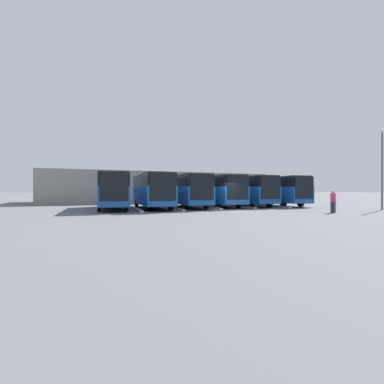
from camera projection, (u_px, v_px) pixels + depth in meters
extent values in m
plane|color=#5B5B60|center=(229.00, 210.00, 27.27)|extent=(600.00, 600.00, 0.00)
cube|color=#19519E|center=(275.00, 195.00, 35.99)|extent=(3.75, 11.03, 1.74)
cube|color=black|center=(275.00, 183.00, 35.98)|extent=(3.69, 10.86, 1.07)
cube|color=black|center=(304.00, 188.00, 30.81)|extent=(2.21, 0.29, 2.30)
cube|color=#19519E|center=(304.00, 201.00, 30.81)|extent=(2.39, 0.34, 0.40)
cube|color=#333338|center=(275.00, 178.00, 35.98)|extent=(3.60, 10.58, 0.12)
cylinder|color=black|center=(301.00, 202.00, 33.12)|extent=(0.41, 1.00, 0.97)
cylinder|color=black|center=(283.00, 203.00, 32.46)|extent=(0.41, 1.00, 0.97)
cylinder|color=black|center=(268.00, 200.00, 39.52)|extent=(0.41, 1.00, 0.97)
cylinder|color=black|center=(253.00, 201.00, 38.86)|extent=(0.41, 1.00, 0.97)
cube|color=#B2B2AD|center=(271.00, 206.00, 33.74)|extent=(1.09, 7.37, 0.15)
cube|color=#19519E|center=(245.00, 195.00, 34.97)|extent=(3.75, 11.03, 1.74)
cube|color=black|center=(245.00, 183.00, 34.96)|extent=(3.69, 10.86, 1.07)
cube|color=black|center=(271.00, 187.00, 29.79)|extent=(2.21, 0.29, 2.30)
cube|color=#19519E|center=(271.00, 202.00, 29.79)|extent=(2.39, 0.34, 0.40)
cube|color=#333338|center=(245.00, 178.00, 34.96)|extent=(3.60, 10.58, 0.12)
cylinder|color=black|center=(269.00, 203.00, 32.10)|extent=(0.41, 1.00, 0.97)
cylinder|color=black|center=(251.00, 203.00, 31.44)|extent=(0.41, 1.00, 0.97)
cylinder|color=black|center=(241.00, 201.00, 38.50)|extent=(0.41, 1.00, 0.97)
cylinder|color=black|center=(225.00, 201.00, 37.84)|extent=(0.41, 1.00, 0.97)
cube|color=#B2B2AD|center=(239.00, 206.00, 32.72)|extent=(1.09, 7.37, 0.15)
cube|color=#19519E|center=(216.00, 195.00, 33.42)|extent=(3.75, 11.03, 1.74)
cube|color=black|center=(216.00, 182.00, 33.42)|extent=(3.69, 10.86, 1.07)
cube|color=black|center=(238.00, 187.00, 28.25)|extent=(2.21, 0.29, 2.30)
cube|color=#19519E|center=(238.00, 202.00, 28.25)|extent=(2.39, 0.34, 0.40)
cube|color=#333338|center=(216.00, 177.00, 33.42)|extent=(3.60, 10.58, 0.12)
cylinder|color=black|center=(239.00, 203.00, 30.56)|extent=(0.41, 1.00, 0.97)
cylinder|color=black|center=(219.00, 204.00, 29.90)|extent=(0.41, 1.00, 0.97)
cylinder|color=black|center=(215.00, 201.00, 36.96)|extent=(0.41, 1.00, 0.97)
cylinder|color=black|center=(198.00, 201.00, 36.30)|extent=(0.41, 1.00, 0.97)
cube|color=#B2B2AD|center=(208.00, 207.00, 31.17)|extent=(1.09, 7.37, 0.15)
cube|color=#19519E|center=(185.00, 195.00, 31.73)|extent=(3.75, 11.03, 1.74)
cube|color=black|center=(185.00, 182.00, 31.72)|extent=(3.69, 10.86, 1.07)
cube|color=black|center=(202.00, 187.00, 26.55)|extent=(2.21, 0.29, 2.30)
cube|color=#19519E|center=(202.00, 203.00, 26.55)|extent=(2.39, 0.34, 0.40)
cube|color=#333338|center=(185.00, 176.00, 31.72)|extent=(3.60, 10.58, 0.12)
cylinder|color=black|center=(206.00, 204.00, 28.86)|extent=(0.41, 1.00, 0.97)
cylinder|color=black|center=(184.00, 204.00, 28.20)|extent=(0.41, 1.00, 0.97)
cylinder|color=black|center=(187.00, 202.00, 35.26)|extent=(0.41, 1.00, 0.97)
cylinder|color=black|center=(168.00, 202.00, 34.60)|extent=(0.41, 1.00, 0.97)
cube|color=#B2B2AD|center=(174.00, 208.00, 29.48)|extent=(1.09, 7.37, 0.15)
cube|color=#19519E|center=(152.00, 195.00, 29.67)|extent=(3.75, 11.03, 1.74)
cube|color=black|center=(152.00, 181.00, 29.67)|extent=(3.69, 10.86, 1.07)
cube|color=black|center=(163.00, 187.00, 24.49)|extent=(2.21, 0.29, 2.30)
cube|color=#19519E|center=(163.00, 204.00, 24.50)|extent=(2.39, 0.34, 0.40)
cube|color=#333338|center=(152.00, 175.00, 29.66)|extent=(3.60, 10.58, 0.12)
cylinder|color=black|center=(170.00, 205.00, 26.81)|extent=(0.41, 1.00, 0.97)
cylinder|color=black|center=(146.00, 205.00, 26.15)|extent=(0.41, 1.00, 0.97)
cylinder|color=black|center=(157.00, 202.00, 33.21)|extent=(0.41, 1.00, 0.97)
cylinder|color=black|center=(136.00, 203.00, 32.54)|extent=(0.41, 1.00, 0.97)
cube|color=#B2B2AD|center=(137.00, 209.00, 27.42)|extent=(1.09, 7.37, 0.15)
cube|color=#19519E|center=(111.00, 195.00, 28.66)|extent=(3.75, 11.03, 1.74)
cube|color=black|center=(111.00, 181.00, 28.66)|extent=(3.69, 10.86, 1.07)
cube|color=black|center=(114.00, 187.00, 23.49)|extent=(2.21, 0.29, 2.30)
cube|color=#19519E|center=(114.00, 205.00, 23.49)|extent=(2.39, 0.34, 0.40)
cube|color=#333338|center=(111.00, 175.00, 28.66)|extent=(3.60, 10.58, 0.12)
cylinder|color=black|center=(126.00, 206.00, 25.80)|extent=(0.41, 1.00, 0.97)
cylinder|color=black|center=(99.00, 206.00, 25.14)|extent=(0.41, 1.00, 0.97)
cylinder|color=black|center=(121.00, 203.00, 32.20)|extent=(0.41, 1.00, 0.97)
cylinder|color=black|center=(99.00, 203.00, 31.54)|extent=(0.41, 1.00, 0.97)
cylinder|color=#38384C|center=(334.00, 207.00, 23.88)|extent=(0.23, 0.23, 0.89)
cylinder|color=#38384C|center=(332.00, 207.00, 24.07)|extent=(0.23, 0.23, 0.89)
cylinder|color=#D13375|center=(333.00, 197.00, 23.97)|extent=(0.46, 0.46, 0.70)
sphere|color=tan|center=(333.00, 192.00, 23.97)|extent=(0.24, 0.24, 0.24)
cube|color=gray|center=(156.00, 188.00, 47.81)|extent=(34.02, 12.11, 4.50)
cube|color=silver|center=(144.00, 177.00, 54.71)|extent=(34.02, 3.00, 0.24)
cylinder|color=slate|center=(200.00, 189.00, 60.54)|extent=(0.20, 0.20, 4.25)
cylinder|color=slate|center=(74.00, 189.00, 50.91)|extent=(0.20, 0.20, 4.25)
cylinder|color=#59595E|center=(382.00, 171.00, 27.53)|extent=(0.16, 0.16, 7.13)
sphere|color=#EAEACC|center=(382.00, 131.00, 27.51)|extent=(0.36, 0.36, 0.36)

